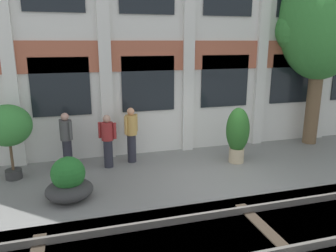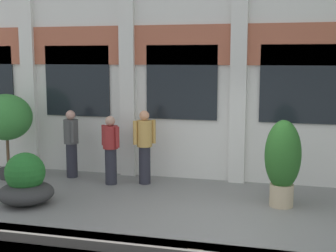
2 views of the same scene
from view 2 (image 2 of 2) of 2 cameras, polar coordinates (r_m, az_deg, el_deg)
ground_plane at (r=8.33m, az=6.26°, el=-11.51°), size 80.00×80.00×0.00m
apartment_facade at (r=10.81m, az=8.90°, el=12.84°), size 15.93×0.64×7.38m
potted_plant_low_pan at (r=11.42m, az=-19.12°, el=0.84°), size 1.19×1.19×1.99m
potted_plant_ribbed_drum at (r=9.11m, az=13.81°, el=-4.05°), size 0.68×0.68×1.67m
potted_plant_wide_bowl at (r=9.53m, az=-16.98°, el=-6.68°), size 1.08×1.08×1.01m
resident_by_doorway at (r=10.49m, az=-7.01°, el=-2.68°), size 0.49×0.34×1.54m
resident_watching_tracks at (r=11.24m, az=-11.71°, el=-1.88°), size 0.36×0.44×1.60m
resident_near_plants at (r=10.45m, az=-2.88°, el=-2.29°), size 0.44×0.35×1.66m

